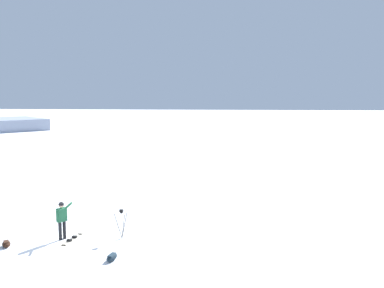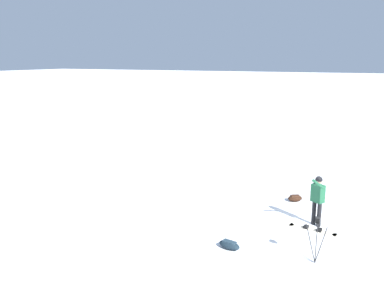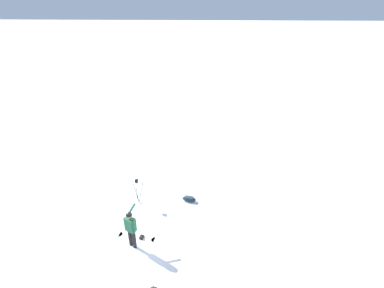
{
  "view_description": "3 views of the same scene",
  "coord_description": "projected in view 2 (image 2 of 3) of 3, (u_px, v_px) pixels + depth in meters",
  "views": [
    {
      "loc": [
        -16.02,
        -7.23,
        6.45
      ],
      "look_at": [
        -3.06,
        -6.01,
        4.83
      ],
      "focal_mm": 37.63,
      "sensor_mm": 36.0,
      "label": 1
    },
    {
      "loc": [
        2.29,
        -12.97,
        5.51
      ],
      "look_at": [
        -1.93,
        -4.09,
        3.39
      ],
      "focal_mm": 37.34,
      "sensor_mm": 36.0,
      "label": 2
    },
    {
      "loc": [
        -2.1,
        7.77,
        8.6
      ],
      "look_at": [
        -1.48,
        -3.32,
        2.81
      ],
      "focal_mm": 25.59,
      "sensor_mm": 36.0,
      "label": 3
    }
  ],
  "objects": [
    {
      "name": "gear_bag_large",
      "position": [
        229.0,
        245.0,
        11.73
      ],
      "size": [
        0.72,
        0.42,
        0.25
      ],
      "color": "#192833",
      "rests_on": "ground_plane"
    },
    {
      "name": "ground_plane",
      "position": [
        295.0,
        223.0,
        13.57
      ],
      "size": [
        300.0,
        300.0,
        0.0
      ],
      "primitive_type": "plane",
      "color": "white"
    },
    {
      "name": "camera_tripod",
      "position": [
        317.0,
        231.0,
        10.77
      ],
      "size": [
        0.56,
        0.57,
        1.33
      ],
      "color": "#262628",
      "rests_on": "ground_plane"
    },
    {
      "name": "snowboarder",
      "position": [
        318.0,
        196.0,
        13.21
      ],
      "size": [
        0.48,
        0.78,
        1.74
      ],
      "color": "black",
      "rests_on": "ground_plane"
    },
    {
      "name": "gear_bag_small",
      "position": [
        295.0,
        198.0,
        15.64
      ],
      "size": [
        0.65,
        0.58,
        0.25
      ],
      "color": "black",
      "rests_on": "ground_plane"
    },
    {
      "name": "snowboard",
      "position": [
        312.0,
        229.0,
        13.05
      ],
      "size": [
        1.78,
        0.48,
        0.1
      ],
      "color": "beige",
      "rests_on": "ground_plane"
    }
  ]
}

